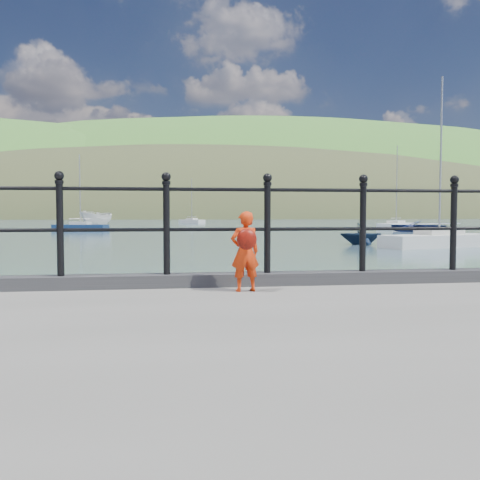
{
  "coord_description": "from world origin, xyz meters",
  "views": [
    {
      "loc": [
        -0.56,
        -6.14,
        1.86
      ],
      "look_at": [
        0.26,
        -0.2,
        1.55
      ],
      "focal_mm": 38.0,
      "sensor_mm": 36.0,
      "label": 1
    }
  ],
  "objects": [
    {
      "name": "ground",
      "position": [
        0.0,
        0.0,
        0.0
      ],
      "size": [
        600.0,
        600.0,
        0.0
      ],
      "primitive_type": "plane",
      "color": "#2D4251",
      "rests_on": "ground"
    },
    {
      "name": "sailboat_port",
      "position": [
        -9.84,
        48.74,
        0.34
      ],
      "size": [
        5.88,
        3.23,
        8.19
      ],
      "rotation": [
        0.0,
        0.0,
        -0.27
      ],
      "color": "#12294F",
      "rests_on": "ground"
    },
    {
      "name": "railing",
      "position": [
        0.0,
        -0.15,
        1.82
      ],
      "size": [
        18.11,
        0.11,
        1.2
      ],
      "color": "black",
      "rests_on": "kerb"
    },
    {
      "name": "sailboat_far",
      "position": [
        26.79,
        52.55,
        0.34
      ],
      "size": [
        6.58,
        6.51,
        10.26
      ],
      "rotation": [
        0.0,
        0.0,
        0.78
      ],
      "color": "white",
      "rests_on": "ground"
    },
    {
      "name": "launch_white",
      "position": [
        -8.89,
        53.58,
        1.08
      ],
      "size": [
        4.21,
        5.95,
        2.15
      ],
      "primitive_type": "imported",
      "rotation": [
        0.0,
        0.0,
        -0.42
      ],
      "color": "silver",
      "rests_on": "ground"
    },
    {
      "name": "child",
      "position": [
        0.26,
        -0.61,
        1.46
      ],
      "size": [
        0.35,
        0.31,
        0.89
      ],
      "rotation": [
        0.0,
        0.0,
        3.28
      ],
      "color": "red",
      "rests_on": "quay"
    },
    {
      "name": "far_shore",
      "position": [
        38.34,
        239.41,
        -22.57
      ],
      "size": [
        830.0,
        200.0,
        156.0
      ],
      "color": "#333A21",
      "rests_on": "ground"
    },
    {
      "name": "launch_navy",
      "position": [
        10.75,
        22.87,
        0.66
      ],
      "size": [
        2.56,
        2.23,
        1.31
      ],
      "primitive_type": "imported",
      "rotation": [
        0.0,
        0.0,
        1.54
      ],
      "color": "black",
      "rests_on": "ground"
    },
    {
      "name": "kerb",
      "position": [
        0.0,
        -0.15,
        1.07
      ],
      "size": [
        60.0,
        0.3,
        0.15
      ],
      "primitive_type": "cube",
      "color": "#28282B",
      "rests_on": "quay"
    },
    {
      "name": "sailboat_deep",
      "position": [
        3.52,
        89.53,
        0.34
      ],
      "size": [
        4.87,
        5.63,
        8.58
      ],
      "rotation": [
        0.0,
        0.0,
        -0.92
      ],
      "color": "silver",
      "rests_on": "ground"
    },
    {
      "name": "launch_blue",
      "position": [
        24.68,
        42.66,
        0.56
      ],
      "size": [
        6.6,
        6.35,
        1.11
      ],
      "primitive_type": "imported",
      "rotation": [
        0.0,
        0.0,
        0.9
      ],
      "color": "navy",
      "rests_on": "ground"
    },
    {
      "name": "sailboat_near",
      "position": [
        14.15,
        20.03,
        0.34
      ],
      "size": [
        7.25,
        3.89,
        9.51
      ],
      "rotation": [
        0.0,
        0.0,
        0.3
      ],
      "color": "silver",
      "rests_on": "ground"
    }
  ]
}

